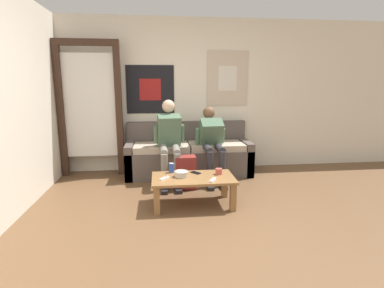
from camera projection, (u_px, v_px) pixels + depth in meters
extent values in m
plane|color=brown|center=(209.00, 235.00, 2.98)|extent=(18.00, 18.00, 0.00)
cube|color=silver|center=(185.00, 96.00, 5.12)|extent=(10.00, 0.05, 2.55)
cube|color=black|center=(150.00, 90.00, 5.00)|extent=(0.79, 0.01, 0.79)
cube|color=maroon|center=(150.00, 90.00, 4.99)|extent=(0.36, 0.01, 0.36)
cube|color=beige|center=(228.00, 78.00, 5.11)|extent=(0.71, 0.01, 0.92)
cube|color=silver|center=(228.00, 78.00, 5.10)|extent=(0.32, 0.01, 0.42)
cube|color=#382319|center=(61.00, 113.00, 4.73)|extent=(0.10, 0.10, 2.05)
cube|color=#382319|center=(119.00, 112.00, 4.83)|extent=(0.10, 0.10, 2.05)
cube|color=#382319|center=(86.00, 42.00, 4.56)|extent=(1.00, 0.10, 0.10)
cube|color=silver|center=(90.00, 106.00, 4.78)|extent=(0.82, 0.02, 1.64)
cube|color=#564C47|center=(187.00, 145.00, 5.21)|extent=(2.02, 0.13, 0.84)
cube|color=#564C47|center=(189.00, 162.00, 4.90)|extent=(2.02, 0.59, 0.43)
cube|color=#564C47|center=(130.00, 161.00, 4.78)|extent=(0.12, 0.59, 0.55)
cube|color=#564C47|center=(246.00, 157.00, 4.99)|extent=(0.12, 0.59, 0.55)
cube|color=#B2A38E|center=(161.00, 147.00, 4.79)|extent=(0.87, 0.55, 0.10)
cube|color=#B2A38E|center=(216.00, 146.00, 4.89)|extent=(0.87, 0.55, 0.10)
cube|color=olive|center=(193.00, 178.00, 3.66)|extent=(1.00, 0.56, 0.03)
cube|color=olive|center=(157.00, 187.00, 3.87)|extent=(0.07, 0.07, 0.33)
cube|color=olive|center=(225.00, 185.00, 3.97)|extent=(0.07, 0.07, 0.33)
cube|color=olive|center=(157.00, 201.00, 3.42)|extent=(0.07, 0.07, 0.33)
cube|color=olive|center=(233.00, 197.00, 3.52)|extent=(0.07, 0.07, 0.33)
cylinder|color=gray|center=(164.00, 150.00, 4.34)|extent=(0.11, 0.44, 0.11)
cylinder|color=gray|center=(165.00, 171.00, 4.18)|extent=(0.10, 0.10, 0.50)
cube|color=#232328|center=(165.00, 190.00, 4.16)|extent=(0.11, 0.25, 0.05)
cylinder|color=gray|center=(176.00, 150.00, 4.36)|extent=(0.11, 0.44, 0.11)
cylinder|color=gray|center=(177.00, 171.00, 4.20)|extent=(0.10, 0.10, 0.50)
cube|color=#232328|center=(178.00, 190.00, 4.18)|extent=(0.11, 0.25, 0.05)
cube|color=#4C6B51|center=(169.00, 131.00, 4.58)|extent=(0.37, 0.37, 0.53)
sphere|color=beige|center=(168.00, 106.00, 4.60)|extent=(0.20, 0.20, 0.20)
cylinder|color=#4C6B51|center=(156.00, 134.00, 4.57)|extent=(0.08, 0.11, 0.28)
cylinder|color=#4C6B51|center=(182.00, 133.00, 4.61)|extent=(0.08, 0.11, 0.28)
cylinder|color=#2D2D33|center=(208.00, 149.00, 4.45)|extent=(0.11, 0.37, 0.11)
cylinder|color=#2D2D33|center=(210.00, 169.00, 4.32)|extent=(0.10, 0.10, 0.50)
cube|color=#232328|center=(210.00, 187.00, 4.30)|extent=(0.11, 0.25, 0.05)
cylinder|color=#2D2D33|center=(220.00, 149.00, 4.47)|extent=(0.11, 0.37, 0.11)
cylinder|color=#2D2D33|center=(222.00, 168.00, 4.34)|extent=(0.10, 0.10, 0.50)
cube|color=#232328|center=(223.00, 186.00, 4.32)|extent=(0.11, 0.25, 0.05)
cube|color=#4C6B51|center=(210.00, 133.00, 4.71)|extent=(0.37, 0.43, 0.49)
sphere|color=brown|center=(209.00, 113.00, 4.81)|extent=(0.19, 0.19, 0.19)
cylinder|color=#4C6B51|center=(198.00, 136.00, 4.72)|extent=(0.08, 0.14, 0.25)
cylinder|color=#4C6B51|center=(222.00, 135.00, 4.76)|extent=(0.08, 0.14, 0.25)
cube|color=maroon|center=(185.00, 172.00, 4.27)|extent=(0.30, 0.21, 0.48)
cube|color=maroon|center=(186.00, 182.00, 4.20)|extent=(0.21, 0.08, 0.21)
cylinder|color=#B7B2A8|center=(181.00, 174.00, 3.66)|extent=(0.16, 0.16, 0.07)
torus|color=#B7B2A8|center=(181.00, 172.00, 3.65)|extent=(0.17, 0.17, 0.02)
cylinder|color=#B24C42|center=(219.00, 171.00, 3.76)|extent=(0.08, 0.08, 0.08)
cylinder|color=black|center=(219.00, 168.00, 3.75)|extent=(0.00, 0.00, 0.01)
cylinder|color=#28479E|center=(172.00, 168.00, 3.83)|extent=(0.07, 0.07, 0.12)
cylinder|color=silver|center=(172.00, 163.00, 3.81)|extent=(0.06, 0.06, 0.00)
cube|color=white|center=(165.00, 178.00, 3.56)|extent=(0.12, 0.13, 0.02)
cylinder|color=#333842|center=(166.00, 177.00, 3.59)|extent=(0.01, 0.01, 0.00)
cube|color=white|center=(213.00, 180.00, 3.50)|extent=(0.10, 0.14, 0.02)
cylinder|color=#333842|center=(214.00, 178.00, 3.53)|extent=(0.01, 0.01, 0.00)
cube|color=black|center=(196.00, 173.00, 3.81)|extent=(0.14, 0.15, 0.01)
cube|color=black|center=(196.00, 172.00, 3.81)|extent=(0.12, 0.13, 0.00)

